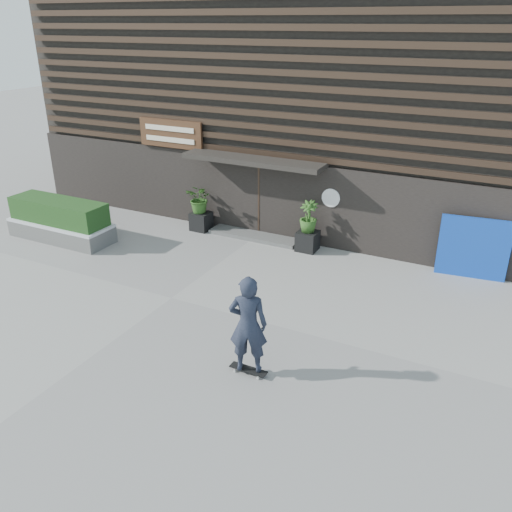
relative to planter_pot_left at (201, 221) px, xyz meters
The scene contains 12 objects.
ground 4.80m from the planter_pot_left, 66.64° to the right, with size 80.00×80.00×0.00m, color gray.
entrance_step 1.93m from the planter_pot_left, ahead, with size 3.00×0.80×0.12m, color #4F4F4C.
planter_pot_left is the anchor object (origin of this frame).
bamboo_left 0.78m from the planter_pot_left, ahead, with size 0.86×0.75×0.96m, color #2D591E.
planter_pot_right 3.80m from the planter_pot_left, ahead, with size 0.60×0.60×0.60m, color black.
bamboo_right 3.88m from the planter_pot_left, ahead, with size 0.54×0.54×0.96m, color #2D591E.
raised_bed 4.45m from the planter_pot_left, 142.85° to the right, with size 3.50×1.20×0.50m, color #525350.
snow_layer 4.46m from the planter_pot_left, 142.85° to the right, with size 3.50×1.20×0.08m, color silver.
hedge 4.50m from the planter_pot_left, 142.85° to the right, with size 3.30×1.00×0.70m, color #193C16.
blue_tarp 8.44m from the planter_pot_left, ahead, with size 1.81×0.12×1.69m, color #0D39AE.
building 6.94m from the planter_pot_left, 71.14° to the left, with size 18.00×11.00×8.00m.
skateboarder 8.10m from the planter_pot_left, 50.97° to the right, with size 0.86×0.71×2.13m.
Camera 1 is at (7.25, -9.50, 6.41)m, focal length 37.16 mm.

